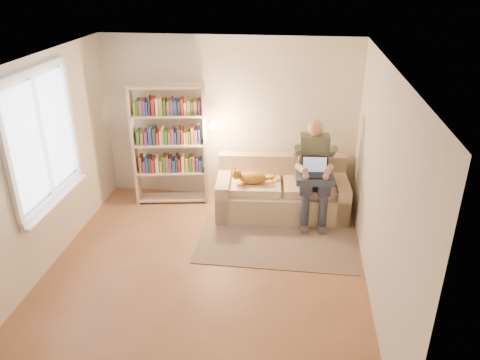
# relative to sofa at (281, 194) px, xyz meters

# --- Properties ---
(floor) EXTENTS (4.50, 4.50, 0.00)m
(floor) POSITION_rel_sofa_xyz_m (-0.88, -1.74, -0.31)
(floor) COLOR brown
(floor) RESTS_ON ground
(ceiling) EXTENTS (4.00, 4.50, 0.02)m
(ceiling) POSITION_rel_sofa_xyz_m (-0.88, -1.74, 2.29)
(ceiling) COLOR white
(ceiling) RESTS_ON wall_back
(wall_left) EXTENTS (0.02, 4.50, 2.60)m
(wall_left) POSITION_rel_sofa_xyz_m (-2.88, -1.74, 0.99)
(wall_left) COLOR silver
(wall_left) RESTS_ON floor
(wall_right) EXTENTS (0.02, 4.50, 2.60)m
(wall_right) POSITION_rel_sofa_xyz_m (1.12, -1.74, 0.99)
(wall_right) COLOR silver
(wall_right) RESTS_ON floor
(wall_back) EXTENTS (4.00, 0.02, 2.60)m
(wall_back) POSITION_rel_sofa_xyz_m (-0.88, 0.51, 0.99)
(wall_back) COLOR silver
(wall_back) RESTS_ON floor
(wall_front) EXTENTS (4.00, 0.02, 2.60)m
(wall_front) POSITION_rel_sofa_xyz_m (-0.88, -3.99, 0.99)
(wall_front) COLOR silver
(wall_front) RESTS_ON floor
(window) EXTENTS (0.12, 1.52, 1.69)m
(window) POSITION_rel_sofa_xyz_m (-2.83, -1.54, 1.07)
(window) COLOR white
(window) RESTS_ON wall_left
(sofa) EXTENTS (2.03, 1.03, 0.84)m
(sofa) POSITION_rel_sofa_xyz_m (0.00, 0.00, 0.00)
(sofa) COLOR tan
(sofa) RESTS_ON floor
(person) EXTENTS (0.47, 0.72, 1.51)m
(person) POSITION_rel_sofa_xyz_m (0.46, -0.12, 0.53)
(person) COLOR #626A56
(person) RESTS_ON sofa
(cat) EXTENTS (0.63, 0.25, 0.23)m
(cat) POSITION_rel_sofa_xyz_m (-0.47, -0.16, 0.33)
(cat) COLOR orange
(cat) RESTS_ON sofa
(blanket) EXTENTS (0.57, 0.48, 0.10)m
(blanket) POSITION_rel_sofa_xyz_m (0.50, -0.28, 0.43)
(blanket) COLOR #2C384E
(blanket) RESTS_ON person
(laptop) EXTENTS (0.39, 0.32, 0.32)m
(laptop) POSITION_rel_sofa_xyz_m (0.50, -0.26, 0.54)
(laptop) COLOR black
(laptop) RESTS_ON blanket
(bookshelf) EXTENTS (1.31, 0.47, 1.93)m
(bookshelf) POSITION_rel_sofa_xyz_m (-1.77, 0.16, 0.76)
(bookshelf) COLOR beige
(bookshelf) RESTS_ON floor
(rug) EXTENTS (2.18, 1.29, 0.01)m
(rug) POSITION_rel_sofa_xyz_m (-0.02, -0.93, -0.30)
(rug) COLOR #7D695B
(rug) RESTS_ON floor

